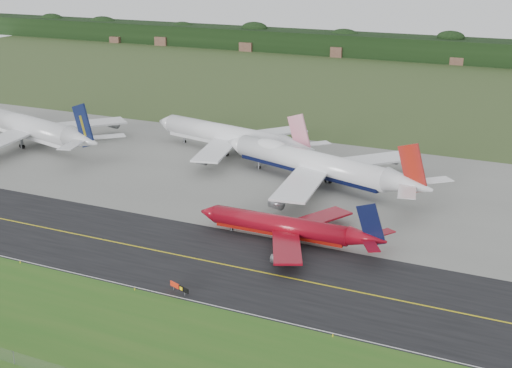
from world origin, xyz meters
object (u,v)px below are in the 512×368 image
object	(u,v)px
jet_red_737	(290,227)
taxiway_sign	(179,287)
jet_star_tail	(232,136)
jet_navy_gold	(30,128)
jet_ba_747	(317,164)

from	to	relation	value
jet_red_737	taxiway_sign	bearing A→B (deg)	-106.11
jet_red_737	jet_star_tail	world-z (taller)	jet_star_tail
jet_navy_gold	jet_star_tail	bearing A→B (deg)	17.61
jet_ba_747	jet_red_737	distance (m)	38.38
jet_ba_747	jet_star_tail	bearing A→B (deg)	153.17
jet_ba_747	jet_red_737	xyz separation A→B (m)	(8.32, -37.39, -2.45)
jet_star_tail	taxiway_sign	xyz separation A→B (m)	(32.79, -84.19, -4.02)
jet_red_737	jet_star_tail	xyz separation A→B (m)	(-41.46, 54.15, 2.05)
jet_red_737	jet_navy_gold	xyz separation A→B (m)	(-101.15, 35.20, 2.56)
jet_star_tail	jet_ba_747	bearing A→B (deg)	-26.83
taxiway_sign	jet_red_737	bearing A→B (deg)	73.89
taxiway_sign	jet_ba_747	bearing A→B (deg)	89.70
jet_red_737	taxiway_sign	size ratio (longest dim) A/B	8.87
jet_ba_747	taxiway_sign	size ratio (longest dim) A/B	13.56
jet_red_737	jet_navy_gold	bearing A→B (deg)	160.81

